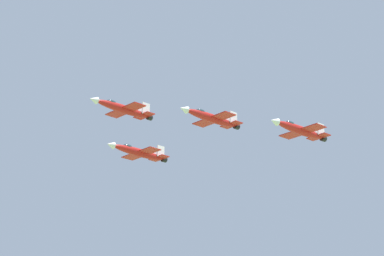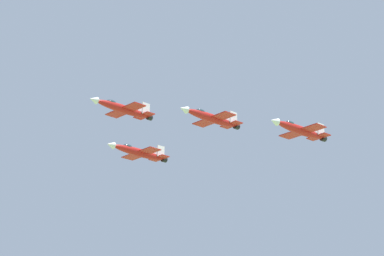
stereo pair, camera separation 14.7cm
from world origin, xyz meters
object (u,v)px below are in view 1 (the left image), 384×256
jet_right_wingman (138,152)px  jet_left_outer (300,130)px  jet_lead (123,109)px  jet_left_wingman (211,118)px

jet_right_wingman → jet_left_outer: bearing=111.3°
jet_left_outer → jet_lead: bearing=-40.7°
jet_lead → jet_left_wingman: (16.36, 10.40, -1.88)m
jet_left_wingman → jet_lead: bearing=-40.4°
jet_lead → jet_left_wingman: size_ratio=0.98×
jet_lead → jet_left_wingman: jet_lead is taller
jet_left_wingman → jet_right_wingman: size_ratio=0.97×
jet_lead → jet_left_outer: size_ratio=0.96×
jet_lead → jet_right_wingman: bearing=-140.3°
jet_left_wingman → jet_left_outer: jet_left_wingman is taller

